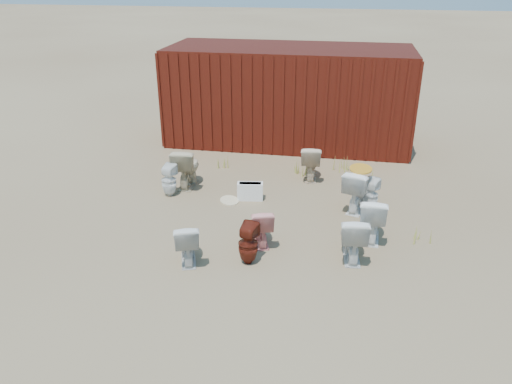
% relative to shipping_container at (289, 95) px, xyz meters
% --- Properties ---
extents(ground, '(100.00, 100.00, 0.00)m').
position_rel_shipping_container_xyz_m(ground, '(0.00, -5.20, -1.20)').
color(ground, brown).
rests_on(ground, ground).
extents(shipping_container, '(6.00, 2.40, 2.40)m').
position_rel_shipping_container_xyz_m(shipping_container, '(0.00, 0.00, 0.00)').
color(shipping_container, '#470D0B').
rests_on(shipping_container, ground).
extents(toilet_front_a, '(0.58, 0.76, 0.68)m').
position_rel_shipping_container_xyz_m(toilet_front_a, '(-0.79, -6.16, -0.86)').
color(toilet_front_a, silver).
rests_on(toilet_front_a, ground).
extents(toilet_front_pink, '(0.55, 0.72, 0.66)m').
position_rel_shipping_container_xyz_m(toilet_front_pink, '(0.23, -5.41, -0.87)').
color(toilet_front_pink, '#E18582').
rests_on(toilet_front_pink, ground).
extents(toilet_front_c, '(0.49, 0.78, 0.76)m').
position_rel_shipping_container_xyz_m(toilet_front_c, '(1.71, -5.61, -0.82)').
color(toilet_front_c, silver).
rests_on(toilet_front_c, ground).
extents(toilet_front_maroon, '(0.36, 0.36, 0.67)m').
position_rel_shipping_container_xyz_m(toilet_front_maroon, '(0.14, -6.04, -0.87)').
color(toilet_front_maroon, '#611C10').
rests_on(toilet_front_maroon, ground).
extents(toilet_front_e, '(0.47, 0.79, 0.78)m').
position_rel_shipping_container_xyz_m(toilet_front_e, '(2.03, -4.92, -0.81)').
color(toilet_front_e, white).
rests_on(toilet_front_e, ground).
extents(toilet_back_a, '(0.34, 0.35, 0.66)m').
position_rel_shipping_container_xyz_m(toilet_back_a, '(-1.90, -3.88, -0.87)').
color(toilet_back_a, white).
rests_on(toilet_back_a, ground).
extents(toilet_back_beige_left, '(0.50, 0.84, 0.84)m').
position_rel_shipping_container_xyz_m(toilet_back_beige_left, '(-1.69, -3.35, -0.78)').
color(toilet_back_beige_left, '#C3B38E').
rests_on(toilet_back_beige_left, ground).
extents(toilet_back_beige_right, '(0.47, 0.77, 0.76)m').
position_rel_shipping_container_xyz_m(toilet_back_beige_right, '(0.81, -2.49, -0.82)').
color(toilet_back_beige_right, beige).
rests_on(toilet_back_beige_right, ground).
extents(toilet_back_yellowlid, '(0.69, 0.90, 0.82)m').
position_rel_shipping_container_xyz_m(toilet_back_yellowlid, '(1.81, -3.84, -0.79)').
color(toilet_back_yellowlid, white).
rests_on(toilet_back_yellowlid, ground).
extents(toilet_back_e, '(0.38, 0.38, 0.64)m').
position_rel_shipping_container_xyz_m(toilet_back_e, '(2.03, -3.85, -0.88)').
color(toilet_back_e, white).
rests_on(toilet_back_e, ground).
extents(yellow_lid, '(0.41, 0.52, 0.02)m').
position_rel_shipping_container_xyz_m(yellow_lid, '(1.81, -3.84, -0.37)').
color(yellow_lid, '#C68823').
rests_on(yellow_lid, toilet_back_yellowlid).
extents(loose_tank, '(0.52, 0.27, 0.35)m').
position_rel_shipping_container_xyz_m(loose_tank, '(-0.27, -3.78, -1.02)').
color(loose_tank, white).
rests_on(loose_tank, ground).
extents(loose_lid_near, '(0.51, 0.58, 0.02)m').
position_rel_shipping_container_xyz_m(loose_lid_near, '(-2.31, -2.10, -1.19)').
color(loose_lid_near, '#BDB289').
rests_on(loose_lid_near, ground).
extents(loose_lid_far, '(0.54, 0.58, 0.02)m').
position_rel_shipping_container_xyz_m(loose_lid_far, '(-0.65, -3.93, -1.19)').
color(loose_lid_far, beige).
rests_on(loose_lid_far, ground).
extents(weed_clump_a, '(0.36, 0.36, 0.26)m').
position_rel_shipping_container_xyz_m(weed_clump_a, '(-2.07, -2.26, -1.07)').
color(weed_clump_a, '#9A9A3D').
rests_on(weed_clump_a, ground).
extents(weed_clump_b, '(0.32, 0.32, 0.31)m').
position_rel_shipping_container_xyz_m(weed_clump_b, '(0.58, -2.35, -1.04)').
color(weed_clump_b, '#9A9A3D').
rests_on(weed_clump_b, ground).
extents(weed_clump_c, '(0.36, 0.36, 0.36)m').
position_rel_shipping_container_xyz_m(weed_clump_c, '(1.94, -2.57, -1.02)').
color(weed_clump_c, '#9A9A3D').
rests_on(weed_clump_c, ground).
extents(weed_clump_d, '(0.30, 0.30, 0.26)m').
position_rel_shipping_container_xyz_m(weed_clump_d, '(-1.19, -2.15, -1.07)').
color(weed_clump_d, '#9A9A3D').
rests_on(weed_clump_d, ground).
extents(weed_clump_e, '(0.34, 0.34, 0.33)m').
position_rel_shipping_container_xyz_m(weed_clump_e, '(1.45, -1.93, -1.03)').
color(weed_clump_e, '#9A9A3D').
rests_on(weed_clump_e, ground).
extents(weed_clump_f, '(0.28, 0.28, 0.24)m').
position_rel_shipping_container_xyz_m(weed_clump_f, '(2.88, -4.90, -1.08)').
color(weed_clump_f, '#9A9A3D').
rests_on(weed_clump_f, ground).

